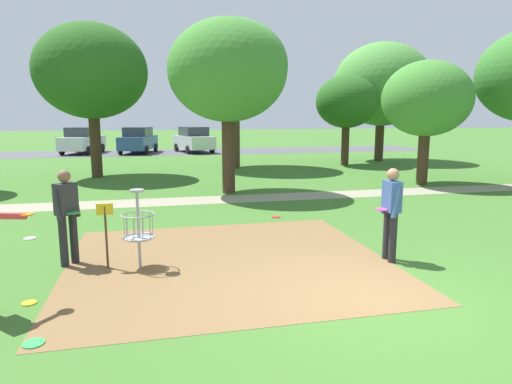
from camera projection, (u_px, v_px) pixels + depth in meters
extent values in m
plane|color=#3D6B28|center=(371.00, 300.00, 6.45)|extent=(160.00, 160.00, 0.00)
cube|color=brown|center=(229.00, 261.00, 8.17)|extent=(5.72, 5.39, 0.01)
cylinder|color=#9E9EA3|center=(139.00, 230.00, 7.71)|extent=(0.05, 0.05, 1.35)
cylinder|color=#9E9EA3|center=(137.00, 191.00, 7.60)|extent=(0.24, 0.24, 0.04)
torus|color=#9E9EA3|center=(138.00, 215.00, 7.67)|extent=(0.58, 0.58, 0.02)
torus|color=#9E9EA3|center=(139.00, 237.00, 7.73)|extent=(0.55, 0.55, 0.03)
cylinder|color=#9E9EA3|center=(139.00, 238.00, 7.74)|extent=(0.48, 0.48, 0.02)
cylinder|color=gray|center=(152.00, 225.00, 7.75)|extent=(0.01, 0.01, 0.40)
cylinder|color=gray|center=(150.00, 223.00, 7.88)|extent=(0.01, 0.01, 0.40)
cylinder|color=gray|center=(143.00, 223.00, 7.93)|extent=(0.01, 0.01, 0.40)
cylinder|color=gray|center=(135.00, 223.00, 7.90)|extent=(0.01, 0.01, 0.40)
cylinder|color=gray|center=(127.00, 225.00, 7.79)|extent=(0.01, 0.01, 0.40)
cylinder|color=gray|center=(124.00, 227.00, 7.65)|extent=(0.01, 0.01, 0.40)
cylinder|color=gray|center=(126.00, 228.00, 7.52)|extent=(0.01, 0.01, 0.40)
cylinder|color=gray|center=(134.00, 229.00, 7.47)|extent=(0.01, 0.01, 0.40)
cylinder|color=gray|center=(143.00, 229.00, 7.50)|extent=(0.01, 0.01, 0.40)
cylinder|color=gray|center=(150.00, 227.00, 7.61)|extent=(0.01, 0.01, 0.40)
cylinder|color=#4C3823|center=(106.00, 237.00, 7.71)|extent=(0.04, 0.04, 1.10)
cube|color=gold|center=(105.00, 209.00, 7.62)|extent=(0.28, 0.03, 0.20)
cylinder|color=#232328|center=(74.00, 238.00, 7.99)|extent=(0.14, 0.14, 0.92)
cylinder|color=#232328|center=(63.00, 241.00, 7.80)|extent=(0.14, 0.14, 0.92)
cube|color=#2D2D33|center=(66.00, 199.00, 7.77)|extent=(0.40, 0.41, 0.56)
sphere|color=brown|center=(64.00, 176.00, 7.70)|extent=(0.22, 0.22, 0.22)
cylinder|color=#2D2D33|center=(76.00, 202.00, 7.94)|extent=(0.18, 0.18, 0.55)
cylinder|color=#2D2D33|center=(57.00, 205.00, 7.61)|extent=(0.18, 0.18, 0.55)
cylinder|color=green|center=(74.00, 213.00, 7.72)|extent=(0.22, 0.22, 0.02)
cylinder|color=#D1383D|center=(5.00, 216.00, 5.91)|extent=(0.48, 0.47, 0.21)
cylinder|color=orange|center=(25.00, 214.00, 6.15)|extent=(0.22, 0.22, 0.02)
cylinder|color=#232328|center=(393.00, 238.00, 8.02)|extent=(0.14, 0.14, 0.92)
cylinder|color=#232328|center=(387.00, 235.00, 8.23)|extent=(0.14, 0.14, 0.92)
cube|color=#385693|center=(392.00, 196.00, 8.00)|extent=(0.23, 0.36, 0.56)
sphere|color=#9E7051|center=(393.00, 174.00, 7.93)|extent=(0.22, 0.22, 0.22)
cylinder|color=#385693|center=(396.00, 203.00, 7.82)|extent=(0.17, 0.09, 0.55)
cylinder|color=#385693|center=(385.00, 199.00, 8.19)|extent=(0.17, 0.09, 0.55)
cylinder|color=#E53D99|center=(382.00, 209.00, 8.00)|extent=(0.22, 0.22, 0.02)
cylinder|color=green|center=(33.00, 343.00, 5.19)|extent=(0.25, 0.25, 0.02)
cylinder|color=red|center=(276.00, 217.00, 11.66)|extent=(0.22, 0.22, 0.02)
cylinder|color=gold|center=(29.00, 303.00, 6.31)|extent=(0.20, 0.20, 0.02)
cylinder|color=white|center=(30.00, 238.00, 9.64)|extent=(0.25, 0.25, 0.02)
cylinder|color=#4C3823|center=(235.00, 138.00, 22.39)|extent=(0.49, 0.49, 3.07)
ellipsoid|color=#4C8E3D|center=(234.00, 66.00, 21.79)|extent=(5.26, 5.26, 4.47)
cylinder|color=#422D1E|center=(379.00, 141.00, 25.94)|extent=(0.50, 0.50, 2.33)
ellipsoid|color=#4C8E3D|center=(382.00, 84.00, 25.39)|extent=(5.50, 5.50, 4.67)
cylinder|color=#422D1E|center=(228.00, 155.00, 15.18)|extent=(0.44, 0.44, 2.62)
ellipsoid|color=#428433|center=(228.00, 71.00, 14.71)|extent=(3.96, 3.96, 3.37)
cylinder|color=#422D1E|center=(96.00, 146.00, 19.11)|extent=(0.47, 0.47, 2.73)
ellipsoid|color=#285B1E|center=(91.00, 71.00, 18.58)|extent=(4.63, 4.63, 3.94)
cylinder|color=#422D1E|center=(423.00, 158.00, 17.10)|extent=(0.41, 0.41, 2.02)
ellipsoid|color=#428433|center=(427.00, 99.00, 16.71)|extent=(3.32, 3.32, 2.82)
cylinder|color=#422D1E|center=(345.00, 145.00, 23.75)|extent=(0.41, 0.41, 2.14)
ellipsoid|color=#285B1E|center=(347.00, 102.00, 23.37)|extent=(3.24, 3.24, 2.75)
cube|color=#4C4C51|center=(195.00, 152.00, 32.90)|extent=(36.00, 6.00, 0.01)
cube|color=silver|center=(82.00, 143.00, 31.25)|extent=(2.80, 4.52, 0.90)
cube|color=#2D333D|center=(82.00, 132.00, 31.12)|extent=(2.08, 2.51, 0.64)
cylinder|color=black|center=(78.00, 148.00, 32.63)|extent=(0.32, 0.63, 0.60)
cylinder|color=black|center=(102.00, 148.00, 32.58)|extent=(0.32, 0.63, 0.60)
cylinder|color=black|center=(62.00, 151.00, 30.07)|extent=(0.32, 0.63, 0.60)
cylinder|color=black|center=(88.00, 151.00, 30.02)|extent=(0.32, 0.63, 0.60)
cube|color=#2D4784|center=(138.00, 143.00, 31.53)|extent=(2.77, 4.51, 0.90)
cube|color=#2D333D|center=(138.00, 132.00, 31.40)|extent=(2.07, 2.50, 0.64)
cylinder|color=black|center=(131.00, 148.00, 32.90)|extent=(0.32, 0.63, 0.60)
cylinder|color=black|center=(156.00, 148.00, 32.87)|extent=(0.32, 0.63, 0.60)
cylinder|color=black|center=(120.00, 150.00, 30.34)|extent=(0.32, 0.63, 0.60)
cylinder|color=black|center=(146.00, 150.00, 30.31)|extent=(0.32, 0.63, 0.60)
cube|color=silver|center=(194.00, 142.00, 32.29)|extent=(2.80, 4.52, 0.90)
cube|color=#2D333D|center=(193.00, 131.00, 32.16)|extent=(2.08, 2.51, 0.64)
cylinder|color=black|center=(176.00, 147.00, 33.09)|extent=(0.33, 0.63, 0.60)
cylinder|color=black|center=(199.00, 147.00, 33.92)|extent=(0.33, 0.63, 0.60)
cylinder|color=black|center=(188.00, 150.00, 30.82)|extent=(0.33, 0.63, 0.60)
cylinder|color=black|center=(212.00, 149.00, 31.64)|extent=(0.33, 0.63, 0.60)
cube|color=gray|center=(250.00, 198.00, 14.37)|extent=(40.00, 1.32, 0.00)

